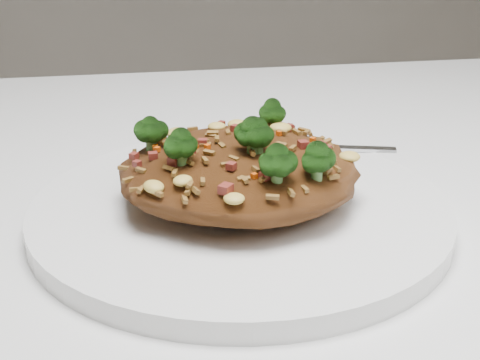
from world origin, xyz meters
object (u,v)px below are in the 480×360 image
Objects in this scene: dining_table at (118,323)px; fried_rice at (240,161)px; plate at (240,210)px; fork at (303,147)px.

fried_rice reaches higher than dining_table.
dining_table is at bearing 162.40° from fried_rice.
plate is (0.09, -0.03, 0.10)m from dining_table.
dining_table is 7.48× the size of fork.
fork is (0.07, 0.09, -0.03)m from fried_rice.
dining_table is at bearing 162.83° from plate.
plate is 1.78× the size of fried_rice.
dining_table is at bearing -142.95° from fork.
fork is at bearing 52.85° from plate.
fried_rice is at bearing -111.72° from fork.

